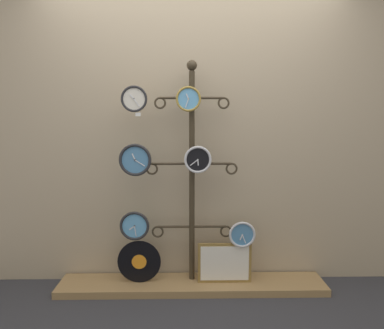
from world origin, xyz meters
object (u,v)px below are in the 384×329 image
clock_bottom_right (242,234)px  picture_frame (225,263)px  clock_top_center (188,99)px  clock_bottom_left (135,226)px  clock_middle_center (198,160)px  vinyl_record (139,262)px  display_stand (192,207)px  clock_middle_left (135,160)px  clock_top_left (134,99)px

clock_bottom_right → picture_frame: clock_bottom_right is taller
clock_top_center → clock_bottom_left: clock_top_center is taller
clock_middle_center → vinyl_record: size_ratio=0.61×
display_stand → clock_bottom_left: 0.49m
display_stand → clock_top_center: (-0.03, -0.08, 0.88)m
clock_middle_left → clock_bottom_left: 0.54m
clock_top_center → vinyl_record: size_ratio=0.55×
clock_top_left → clock_middle_left: 0.47m
clock_top_left → vinyl_record: bearing=35.3°
clock_top_left → clock_middle_center: 0.68m
clock_top_left → clock_middle_left: clock_top_left is taller
vinyl_record → clock_top_left: bearing=-144.7°
display_stand → vinyl_record: display_stand is taller
clock_bottom_right → clock_bottom_left: bearing=179.0°
display_stand → clock_top_left: bearing=-170.2°
vinyl_record → clock_bottom_left: bearing=-165.7°
picture_frame → clock_bottom_right: bearing=-5.5°
clock_bottom_left → clock_middle_center: bearing=-2.9°
vinyl_record → picture_frame: bearing=-0.8°
clock_bottom_left → vinyl_record: clock_bottom_left is taller
clock_middle_center → clock_top_left: bearing=177.3°
clock_top_center → vinyl_record: 1.38m
clock_top_left → clock_middle_center: bearing=-2.7°
clock_bottom_left → vinyl_record: bearing=14.3°
clock_top_left → clock_bottom_left: 1.01m
clock_middle_center → picture_frame: bearing=5.9°
clock_bottom_left → clock_top_center: bearing=-0.8°
clock_top_center → picture_frame: bearing=0.7°
clock_bottom_left → clock_middle_left: bearing=-52.1°
clock_top_center → clock_bottom_left: 1.10m
display_stand → picture_frame: 0.53m
display_stand → clock_top_left: (-0.45, -0.08, 0.88)m
clock_middle_left → clock_bottom_right: clock_middle_left is taller
clock_middle_center → clock_middle_left: bearing=179.9°
clock_top_left → clock_middle_left: size_ratio=0.80×
display_stand → vinyl_record: bearing=-171.2°
picture_frame → clock_bottom_left: bearing=179.8°
clock_middle_left → picture_frame: 1.12m
clock_middle_center → clock_bottom_right: clock_middle_center is taller
clock_top_left → display_stand: bearing=9.8°
clock_bottom_left → clock_bottom_right: bearing=-1.0°
display_stand → clock_middle_center: size_ratio=8.60×
display_stand → clock_middle_center: 0.42m
clock_bottom_right → picture_frame: size_ratio=0.49×
clock_top_center → picture_frame: (0.30, 0.00, -1.33)m
display_stand → clock_middle_left: display_stand is taller
display_stand → clock_top_left: size_ratio=9.09×
clock_middle_center → clock_bottom_left: 0.75m
clock_bottom_left → clock_bottom_right: 0.88m
clock_top_center → picture_frame: 1.36m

